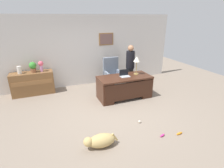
% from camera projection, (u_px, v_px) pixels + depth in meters
% --- Properties ---
extents(ground_plane, '(12.00, 12.00, 0.00)m').
position_uv_depth(ground_plane, '(116.00, 111.00, 5.24)').
color(ground_plane, gray).
extents(back_wall, '(7.00, 0.16, 2.70)m').
position_uv_depth(back_wall, '(91.00, 51.00, 7.01)').
color(back_wall, silver).
rests_on(back_wall, ground_plane).
extents(desk, '(1.77, 0.82, 0.76)m').
position_uv_depth(desk, '(125.00, 86.00, 5.96)').
color(desk, '#422316').
rests_on(desk, ground_plane).
extents(credenza, '(1.41, 0.50, 0.81)m').
position_uv_depth(credenza, '(33.00, 83.00, 6.26)').
color(credenza, brown).
rests_on(credenza, ground_plane).
extents(armchair, '(0.60, 0.59, 1.16)m').
position_uv_depth(armchair, '(112.00, 75.00, 6.81)').
color(armchair, slate).
rests_on(armchair, ground_plane).
extents(person_standing, '(0.32, 0.32, 1.65)m').
position_uv_depth(person_standing, '(130.00, 67.00, 6.68)').
color(person_standing, '#262323').
rests_on(person_standing, ground_plane).
extents(dog_lying, '(0.76, 0.34, 0.30)m').
position_uv_depth(dog_lying, '(100.00, 141.00, 3.75)').
color(dog_lying, tan).
rests_on(dog_lying, ground_plane).
extents(laptop, '(0.32, 0.22, 0.22)m').
position_uv_depth(laptop, '(125.00, 75.00, 5.86)').
color(laptop, '#B2B5BA').
rests_on(laptop, desk).
extents(desk_lamp, '(0.22, 0.22, 0.62)m').
position_uv_depth(desk_lamp, '(137.00, 60.00, 5.91)').
color(desk_lamp, '#9E8447').
rests_on(desk_lamp, desk).
extents(vase_with_flowers, '(0.17, 0.17, 0.37)m').
position_uv_depth(vase_with_flowers, '(41.00, 65.00, 6.16)').
color(vase_with_flowers, '#CB87BD').
rests_on(vase_with_flowers, credenza).
extents(vase_empty, '(0.14, 0.14, 0.26)m').
position_uv_depth(vase_empty, '(19.00, 70.00, 5.95)').
color(vase_empty, silver).
rests_on(vase_empty, credenza).
extents(potted_plant, '(0.24, 0.24, 0.36)m').
position_uv_depth(potted_plant, '(33.00, 67.00, 6.08)').
color(potted_plant, brown).
rests_on(potted_plant, credenza).
extents(dog_toy_ball, '(0.07, 0.07, 0.07)m').
position_uv_depth(dog_toy_ball, '(139.00, 122.00, 4.65)').
color(dog_toy_ball, beige).
rests_on(dog_toy_ball, ground_plane).
extents(dog_toy_bone, '(0.16, 0.09, 0.05)m').
position_uv_depth(dog_toy_bone, '(162.00, 135.00, 4.13)').
color(dog_toy_bone, '#D8338C').
rests_on(dog_toy_bone, ground_plane).
extents(dog_toy_plush, '(0.19, 0.07, 0.05)m').
position_uv_depth(dog_toy_plush, '(179.00, 133.00, 4.20)').
color(dog_toy_plush, orange).
rests_on(dog_toy_plush, ground_plane).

